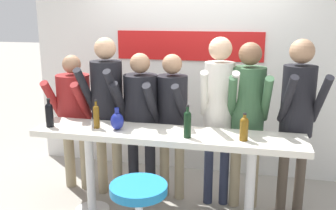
{
  "coord_description": "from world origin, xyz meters",
  "views": [
    {
      "loc": [
        0.78,
        -3.31,
        2.05
      ],
      "look_at": [
        0.0,
        0.08,
        1.19
      ],
      "focal_mm": 40.0,
      "sensor_mm": 36.0,
      "label": 1
    }
  ],
  "objects_px": {
    "person_left": "(107,100)",
    "wine_bottle_1": "(244,128)",
    "wine_bottle_0": "(96,115)",
    "decorative_vase": "(117,121)",
    "tasting_table": "(166,147)",
    "person_far_left": "(74,109)",
    "wine_bottle_2": "(187,123)",
    "person_right": "(248,108)",
    "person_center_right": "(219,102)",
    "person_far_right": "(298,108)",
    "person_center_left": "(140,111)",
    "wine_bottle_3": "(49,114)",
    "person_center": "(172,111)"
  },
  "relations": [
    {
      "from": "person_left",
      "to": "wine_bottle_1",
      "type": "height_order",
      "value": "person_left"
    },
    {
      "from": "wine_bottle_0",
      "to": "decorative_vase",
      "type": "height_order",
      "value": "wine_bottle_0"
    },
    {
      "from": "tasting_table",
      "to": "person_far_left",
      "type": "height_order",
      "value": "person_far_left"
    },
    {
      "from": "wine_bottle_0",
      "to": "wine_bottle_2",
      "type": "distance_m",
      "value": 0.93
    },
    {
      "from": "wine_bottle_0",
      "to": "wine_bottle_1",
      "type": "relative_size",
      "value": 1.13
    },
    {
      "from": "person_left",
      "to": "person_right",
      "type": "xyz_separation_m",
      "value": [
        1.51,
        0.05,
        -0.02
      ]
    },
    {
      "from": "tasting_table",
      "to": "person_center_right",
      "type": "xyz_separation_m",
      "value": [
        0.45,
        0.46,
        0.36
      ]
    },
    {
      "from": "person_far_right",
      "to": "wine_bottle_1",
      "type": "xyz_separation_m",
      "value": [
        -0.49,
        -0.49,
        -0.09
      ]
    },
    {
      "from": "person_far_left",
      "to": "person_far_right",
      "type": "xyz_separation_m",
      "value": [
        2.42,
        -0.07,
        0.17
      ]
    },
    {
      "from": "person_center_left",
      "to": "wine_bottle_3",
      "type": "distance_m",
      "value": 0.94
    },
    {
      "from": "person_center",
      "to": "wine_bottle_2",
      "type": "relative_size",
      "value": 5.31
    },
    {
      "from": "person_far_left",
      "to": "tasting_table",
      "type": "bearing_deg",
      "value": -20.02
    },
    {
      "from": "person_right",
      "to": "wine_bottle_2",
      "type": "distance_m",
      "value": 0.77
    },
    {
      "from": "person_left",
      "to": "decorative_vase",
      "type": "xyz_separation_m",
      "value": [
        0.29,
        -0.45,
        -0.1
      ]
    },
    {
      "from": "person_right",
      "to": "wine_bottle_0",
      "type": "height_order",
      "value": "person_right"
    },
    {
      "from": "person_center_right",
      "to": "wine_bottle_0",
      "type": "xyz_separation_m",
      "value": [
        -1.15,
        -0.48,
        -0.09
      ]
    },
    {
      "from": "person_center",
      "to": "wine_bottle_3",
      "type": "relative_size",
      "value": 5.63
    },
    {
      "from": "tasting_table",
      "to": "person_center_right",
      "type": "bearing_deg",
      "value": 45.77
    },
    {
      "from": "tasting_table",
      "to": "person_center_left",
      "type": "relative_size",
      "value": 1.59
    },
    {
      "from": "person_far_left",
      "to": "wine_bottle_3",
      "type": "relative_size",
      "value": 5.5
    },
    {
      "from": "person_center_left",
      "to": "person_center",
      "type": "distance_m",
      "value": 0.34
    },
    {
      "from": "wine_bottle_3",
      "to": "wine_bottle_2",
      "type": "bearing_deg",
      "value": -0.6
    },
    {
      "from": "person_left",
      "to": "person_center_right",
      "type": "bearing_deg",
      "value": 4.92
    },
    {
      "from": "person_right",
      "to": "decorative_vase",
      "type": "height_order",
      "value": "person_right"
    },
    {
      "from": "person_far_left",
      "to": "wine_bottle_3",
      "type": "bearing_deg",
      "value": -85.45
    },
    {
      "from": "person_center_right",
      "to": "decorative_vase",
      "type": "height_order",
      "value": "person_center_right"
    },
    {
      "from": "person_far_right",
      "to": "decorative_vase",
      "type": "distance_m",
      "value": 1.76
    },
    {
      "from": "person_left",
      "to": "person_far_left",
      "type": "bearing_deg",
      "value": 174.56
    },
    {
      "from": "person_center_right",
      "to": "person_far_left",
      "type": "bearing_deg",
      "value": 173.38
    },
    {
      "from": "person_left",
      "to": "wine_bottle_1",
      "type": "distance_m",
      "value": 1.57
    },
    {
      "from": "person_center",
      "to": "person_far_right",
      "type": "height_order",
      "value": "person_far_right"
    },
    {
      "from": "tasting_table",
      "to": "wine_bottle_1",
      "type": "bearing_deg",
      "value": -5.5
    },
    {
      "from": "person_left",
      "to": "person_right",
      "type": "height_order",
      "value": "person_left"
    },
    {
      "from": "person_center_left",
      "to": "tasting_table",
      "type": "bearing_deg",
      "value": -44.18
    },
    {
      "from": "person_right",
      "to": "wine_bottle_0",
      "type": "relative_size",
      "value": 6.19
    },
    {
      "from": "person_far_left",
      "to": "wine_bottle_1",
      "type": "xyz_separation_m",
      "value": [
        1.93,
        -0.55,
        0.08
      ]
    },
    {
      "from": "person_center",
      "to": "person_center_right",
      "type": "bearing_deg",
      "value": 6.44
    },
    {
      "from": "wine_bottle_1",
      "to": "wine_bottle_0",
      "type": "bearing_deg",
      "value": 178.1
    },
    {
      "from": "person_center",
      "to": "decorative_vase",
      "type": "relative_size",
      "value": 7.4
    },
    {
      "from": "person_center_left",
      "to": "wine_bottle_3",
      "type": "height_order",
      "value": "person_center_left"
    },
    {
      "from": "tasting_table",
      "to": "decorative_vase",
      "type": "relative_size",
      "value": 11.86
    },
    {
      "from": "wine_bottle_0",
      "to": "wine_bottle_3",
      "type": "relative_size",
      "value": 0.99
    },
    {
      "from": "wine_bottle_3",
      "to": "decorative_vase",
      "type": "bearing_deg",
      "value": 4.91
    },
    {
      "from": "person_center_left",
      "to": "wine_bottle_1",
      "type": "distance_m",
      "value": 1.21
    },
    {
      "from": "person_center",
      "to": "person_right",
      "type": "height_order",
      "value": "person_right"
    },
    {
      "from": "person_center",
      "to": "person_far_right",
      "type": "distance_m",
      "value": 1.29
    },
    {
      "from": "person_center_right",
      "to": "person_far_right",
      "type": "xyz_separation_m",
      "value": [
        0.77,
        -0.04,
        -0.01
      ]
    },
    {
      "from": "person_center_left",
      "to": "wine_bottle_1",
      "type": "xyz_separation_m",
      "value": [
        1.11,
        -0.48,
        0.04
      ]
    },
    {
      "from": "person_center_left",
      "to": "wine_bottle_3",
      "type": "xyz_separation_m",
      "value": [
        -0.79,
        -0.5,
        0.06
      ]
    },
    {
      "from": "person_center_right",
      "to": "person_right",
      "type": "height_order",
      "value": "person_center_right"
    }
  ]
}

